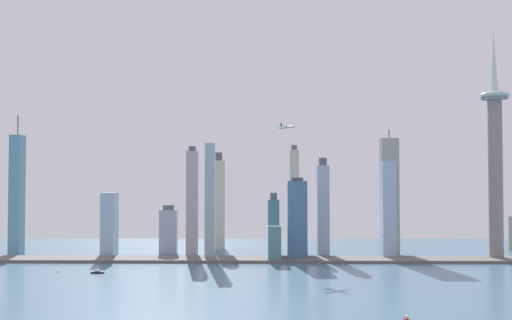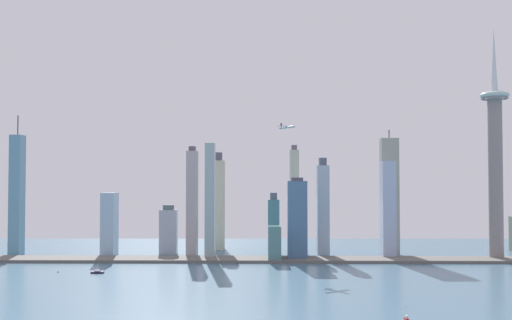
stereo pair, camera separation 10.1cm
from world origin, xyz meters
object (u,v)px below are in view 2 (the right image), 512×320
at_px(skyscraper_5, 218,203).
at_px(skyscraper_7, 388,210).
at_px(skyscraper_4, 109,224).
at_px(skyscraper_10, 275,244).
at_px(skyscraper_9, 323,209).
at_px(observation_tower, 495,153).
at_px(skyscraper_13, 294,199).
at_px(boat_0, 406,318).
at_px(airplane, 287,127).
at_px(skyscraper_0, 274,225).
at_px(channel_buoy_1, 58,272).
at_px(skyscraper_11, 168,231).
at_px(skyscraper_2, 297,220).
at_px(skyscraper_1, 210,201).
at_px(skyscraper_3, 192,203).
at_px(skyscraper_8, 390,196).
at_px(skyscraper_12, 17,195).
at_px(boat_2, 97,272).

relative_size(skyscraper_5, skyscraper_7, 1.12).
distance_m(skyscraper_4, skyscraper_10, 226.02).
bearing_deg(skyscraper_9, observation_tower, -7.68).
bearing_deg(observation_tower, skyscraper_13, 159.52).
height_order(boat_0, airplane, airplane).
height_order(skyscraper_0, skyscraper_7, skyscraper_7).
relative_size(boat_0, channel_buoy_1, 4.58).
bearing_deg(skyscraper_5, skyscraper_9, -27.06).
distance_m(skyscraper_11, boat_0, 438.67).
xyz_separation_m(observation_tower, skyscraper_0, (-281.95, 53.89, -96.80)).
bearing_deg(skyscraper_2, skyscraper_0, 115.79).
xyz_separation_m(skyscraper_2, skyscraper_10, (-28.96, -14.37, -28.75)).
bearing_deg(skyscraper_1, skyscraper_5, 88.37).
distance_m(observation_tower, skyscraper_11, 441.91).
xyz_separation_m(skyscraper_0, skyscraper_3, (-108.92, -23.82, 32.06)).
height_order(skyscraper_4, skyscraper_8, skyscraper_8).
bearing_deg(skyscraper_13, skyscraper_0, -127.22).
distance_m(skyscraper_0, skyscraper_13, 60.96).
distance_m(boat_0, channel_buoy_1, 390.74).
bearing_deg(skyscraper_5, skyscraper_3, -111.65).
height_order(skyscraper_2, skyscraper_7, skyscraper_7).
xyz_separation_m(skyscraper_2, skyscraper_5, (-108.65, 108.87, 16.07)).
height_order(skyscraper_0, airplane, airplane).
distance_m(observation_tower, airplane, 267.54).
bearing_deg(skyscraper_13, skyscraper_10, -105.04).
relative_size(skyscraper_3, skyscraper_8, 0.86).
bearing_deg(skyscraper_8, boat_0, -100.48).
relative_size(skyscraper_1, skyscraper_7, 1.18).
relative_size(skyscraper_2, skyscraper_4, 1.24).
height_order(skyscraper_1, airplane, airplane).
xyz_separation_m(skyscraper_10, airplane, (16.79, 25.28, 147.44)).
bearing_deg(skyscraper_8, skyscraper_0, 179.22).
bearing_deg(skyscraper_12, skyscraper_8, 1.50).
height_order(boat_2, airplane, airplane).
xyz_separation_m(skyscraper_1, skyscraper_4, (-136.81, 25.99, -32.24)).
xyz_separation_m(skyscraper_1, skyscraper_5, (2.80, 98.33, -7.45)).
bearing_deg(skyscraper_2, skyscraper_9, 43.97).
height_order(observation_tower, skyscraper_7, observation_tower).
bearing_deg(skyscraper_2, skyscraper_4, 171.63).
xyz_separation_m(skyscraper_5, skyscraper_9, (144.83, -73.97, -4.70)).
relative_size(skyscraper_1, skyscraper_3, 1.02).
height_order(skyscraper_8, skyscraper_10, skyscraper_8).
distance_m(skyscraper_12, boat_2, 228.31).
xyz_separation_m(skyscraper_7, skyscraper_9, (-82.50, 17.69, -0.66)).
distance_m(boat_2, channel_buoy_1, 45.03).
height_order(skyscraper_10, airplane, airplane).
relative_size(skyscraper_8, channel_buoy_1, 79.33).
bearing_deg(skyscraper_0, skyscraper_12, -177.46).
bearing_deg(boat_2, airplane, -148.58).
distance_m(skyscraper_11, airplane, 217.26).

